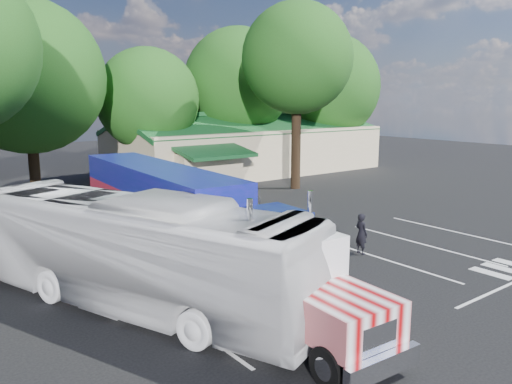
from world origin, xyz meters
TOP-DOWN VIEW (x-y plane):
  - ground at (0.00, 0.00)m, footprint 120.00×120.00m
  - event_hall at (13.74, 17.81)m, footprint 24.20×14.12m
  - tree_row_c at (-5.00, 16.20)m, footprint 10.00×10.00m
  - tree_row_d at (4.00, 17.50)m, footprint 8.00×8.00m
  - tree_row_e at (13.00, 18.00)m, footprint 9.60×9.60m
  - tree_row_f at (23.00, 16.80)m, footprint 10.40×10.40m
  - tree_near_right at (11.50, 8.50)m, footprint 8.00×8.00m
  - semi_truck at (-3.95, -2.17)m, footprint 3.68×19.14m
  - woman at (3.02, -5.26)m, footprint 0.49×0.69m
  - bicycle at (5.50, 5.97)m, footprint 0.68×1.90m
  - tour_bus at (-7.00, -4.48)m, footprint 7.64×13.35m
  - silver_sedan at (5.00, 10.81)m, footprint 4.23×2.00m

SIDE VIEW (x-z plane):
  - ground at x=0.00m, z-range 0.00..0.00m
  - bicycle at x=5.50m, z-range 0.00..0.99m
  - silver_sedan at x=5.00m, z-range 0.00..1.34m
  - woman at x=3.02m, z-range 0.00..1.79m
  - tour_bus at x=-7.00m, z-range 0.00..3.66m
  - event_hall at x=13.74m, z-range -0.56..4.99m
  - semi_truck at x=-3.95m, z-range 0.26..4.25m
  - tree_row_d at x=4.00m, z-range 1.28..11.88m
  - tree_row_f at x=23.00m, z-range 1.29..14.29m
  - tree_row_c at x=-5.00m, z-range 1.51..14.56m
  - tree_row_e at x=13.00m, z-range 1.64..14.54m
  - tree_near_right at x=11.50m, z-range 2.71..16.21m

